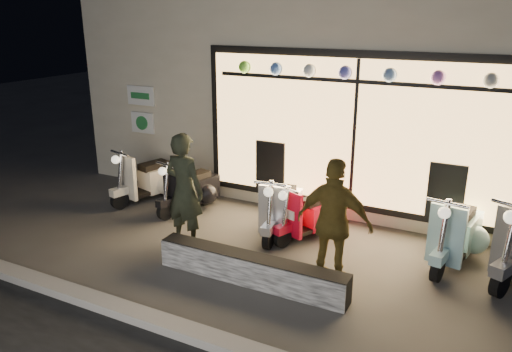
{
  "coord_description": "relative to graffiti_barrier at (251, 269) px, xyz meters",
  "views": [
    {
      "loc": [
        2.97,
        -5.85,
        3.44
      ],
      "look_at": [
        -0.32,
        0.6,
        1.05
      ],
      "focal_mm": 35.0,
      "sensor_mm": 36.0,
      "label": 1
    }
  ],
  "objects": [
    {
      "name": "ground",
      "position": [
        -0.24,
        0.65,
        -0.2
      ],
      "size": [
        40.0,
        40.0,
        0.0
      ],
      "primitive_type": "plane",
      "color": "#383533",
      "rests_on": "ground"
    },
    {
      "name": "kerb",
      "position": [
        -0.24,
        -1.35,
        -0.14
      ],
      "size": [
        40.0,
        0.25,
        0.12
      ],
      "primitive_type": "cube",
      "color": "slate",
      "rests_on": "ground"
    },
    {
      "name": "shop_building",
      "position": [
        -0.23,
        5.63,
        1.9
      ],
      "size": [
        10.2,
        6.23,
        4.2
      ],
      "color": "beige",
      "rests_on": "ground"
    },
    {
      "name": "graffiti_barrier",
      "position": [
        0.0,
        0.0,
        0.0
      ],
      "size": [
        2.68,
        0.28,
        0.4
      ],
      "primitive_type": "cube",
      "color": "black",
      "rests_on": "ground"
    },
    {
      "name": "scooter_silver",
      "position": [
        -0.32,
        1.74,
        0.2
      ],
      "size": [
        0.55,
        1.4,
        1.0
      ],
      "rotation": [
        0.0,
        0.0,
        0.12
      ],
      "color": "black",
      "rests_on": "ground"
    },
    {
      "name": "scooter_red",
      "position": [
        0.19,
        1.78,
        0.17
      ],
      "size": [
        0.72,
        1.26,
        0.91
      ],
      "rotation": [
        0.0,
        0.0,
        -0.39
      ],
      "color": "black",
      "rests_on": "ground"
    },
    {
      "name": "scooter_black",
      "position": [
        -2.15,
        1.89,
        0.18
      ],
      "size": [
        0.63,
        1.34,
        0.96
      ],
      "rotation": [
        0.0,
        0.0,
        -0.23
      ],
      "color": "black",
      "rests_on": "ground"
    },
    {
      "name": "scooter_cream",
      "position": [
        -3.15,
        1.95,
        0.21
      ],
      "size": [
        0.71,
        1.43,
        1.02
      ],
      "rotation": [
        0.0,
        0.0,
        -0.27
      ],
      "color": "black",
      "rests_on": "ground"
    },
    {
      "name": "scooter_blue",
      "position": [
        2.33,
        1.94,
        0.23
      ],
      "size": [
        0.65,
        1.5,
        1.07
      ],
      "rotation": [
        0.0,
        0.0,
        -0.18
      ],
      "color": "black",
      "rests_on": "ground"
    },
    {
      "name": "man",
      "position": [
        -1.43,
        0.58,
        0.69
      ],
      "size": [
        0.67,
        0.46,
        1.78
      ],
      "primitive_type": "imported",
      "rotation": [
        0.0,
        0.0,
        3.09
      ],
      "color": "black",
      "rests_on": "ground"
    },
    {
      "name": "woman",
      "position": [
        0.95,
        0.51,
        0.66
      ],
      "size": [
        1.01,
        0.43,
        1.72
      ],
      "primitive_type": "imported",
      "rotation": [
        0.0,
        0.0,
        3.13
      ],
      "color": "brown",
      "rests_on": "ground"
    }
  ]
}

